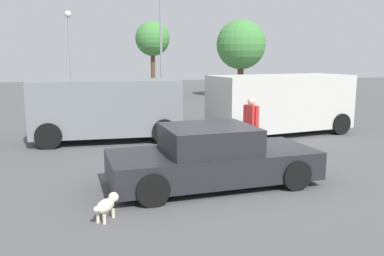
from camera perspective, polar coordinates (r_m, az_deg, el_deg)
name	(u,v)px	position (r m, az deg, el deg)	size (l,w,h in m)	color
ground_plane	(217,184)	(8.74, 3.67, -8.10)	(80.00, 80.00, 0.00)	#515154
sedan_foreground	(212,158)	(8.57, 2.84, -4.31)	(4.57, 2.25, 1.29)	#232328
dog	(107,205)	(7.01, -12.15, -10.74)	(0.45, 0.59, 0.41)	beige
van_white	(280,102)	(14.58, 12.54, 3.63)	(5.31, 2.93, 2.11)	silver
suv_dark	(107,108)	(13.35, -12.13, 2.86)	(4.73, 2.06, 2.00)	gray
pedestrian	(251,121)	(11.23, 8.46, 1.00)	(0.35, 0.55, 1.64)	black
light_post_near	(69,39)	(27.54, -17.22, 12.15)	(0.44, 0.44, 5.69)	gray
light_post_mid	(161,28)	(24.89, -4.50, 14.11)	(0.44, 0.44, 6.63)	gray
tree_back_left	(241,45)	(27.57, 7.06, 11.76)	(3.33, 3.33, 5.25)	brown
tree_back_right	(153,39)	(31.93, -5.69, 12.59)	(2.70, 2.70, 5.53)	brown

